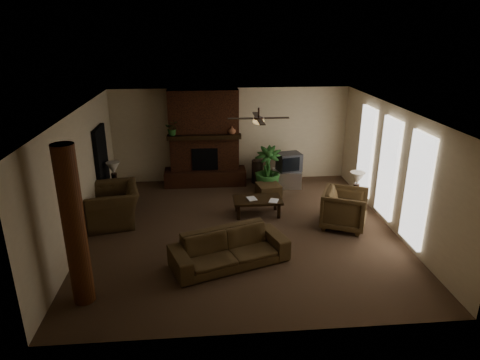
{
  "coord_description": "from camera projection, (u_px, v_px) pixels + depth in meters",
  "views": [
    {
      "loc": [
        -0.81,
        -8.75,
        4.47
      ],
      "look_at": [
        0.0,
        0.4,
        1.1
      ],
      "focal_mm": 31.48,
      "sensor_mm": 36.0,
      "label": 1
    }
  ],
  "objects": [
    {
      "name": "fireplace",
      "position": [
        204.0,
        146.0,
        12.34
      ],
      "size": [
        2.4,
        0.7,
        2.8
      ],
      "color": "#4B2514",
      "rests_on": "ground"
    },
    {
      "name": "side_table_right",
      "position": [
        352.0,
        207.0,
        10.34
      ],
      "size": [
        0.66,
        0.66,
        0.55
      ],
      "primitive_type": "cube",
      "rotation": [
        0.0,
        0.0,
        0.42
      ],
      "color": "black",
      "rests_on": "ground"
    },
    {
      "name": "mantel_vase",
      "position": [
        232.0,
        130.0,
        12.0
      ],
      "size": [
        0.27,
        0.27,
        0.22
      ],
      "primitive_type": "imported",
      "rotation": [
        0.0,
        0.0,
        0.23
      ],
      "color": "#965A3C",
      "rests_on": "fireplace"
    },
    {
      "name": "armchair_right",
      "position": [
        345.0,
        207.0,
        9.79
      ],
      "size": [
        1.24,
        1.27,
        1.01
      ],
      "primitive_type": "imported",
      "rotation": [
        0.0,
        0.0,
        1.15
      ],
      "color": "#4E3B21",
      "rests_on": "ground"
    },
    {
      "name": "armchair_left",
      "position": [
        112.0,
        199.0,
        10.0
      ],
      "size": [
        1.16,
        1.53,
        1.19
      ],
      "primitive_type": "imported",
      "rotation": [
        0.0,
        0.0,
        -1.35
      ],
      "color": "#4E3B21",
      "rests_on": "ground"
    },
    {
      "name": "ottoman",
      "position": [
        268.0,
        191.0,
        11.56
      ],
      "size": [
        0.7,
        0.7,
        0.4
      ],
      "primitive_type": "cube",
      "rotation": [
        0.0,
        0.0,
        0.18
      ],
      "color": "#4E3B21",
      "rests_on": "ground"
    },
    {
      "name": "tv",
      "position": [
        289.0,
        162.0,
        12.2
      ],
      "size": [
        0.74,
        0.64,
        0.52
      ],
      "color": "#323234",
      "rests_on": "tv_stand"
    },
    {
      "name": "lamp_left",
      "position": [
        113.0,
        170.0,
        10.8
      ],
      "size": [
        0.46,
        0.46,
        0.65
      ],
      "color": "black",
      "rests_on": "side_table_left"
    },
    {
      "name": "room_shell",
      "position": [
        242.0,
        173.0,
        9.31
      ],
      "size": [
        7.0,
        7.0,
        7.0
      ],
      "color": "brown",
      "rests_on": "ground"
    },
    {
      "name": "sofa",
      "position": [
        229.0,
        243.0,
        8.27
      ],
      "size": [
        2.4,
        1.41,
        0.9
      ],
      "primitive_type": "imported",
      "rotation": [
        0.0,
        0.0,
        0.34
      ],
      "color": "#4E3B21",
      "rests_on": "ground"
    },
    {
      "name": "side_table_left",
      "position": [
        117.0,
        195.0,
        11.09
      ],
      "size": [
        0.63,
        0.63,
        0.55
      ],
      "primitive_type": "cube",
      "rotation": [
        0.0,
        0.0,
        0.32
      ],
      "color": "black",
      "rests_on": "ground"
    },
    {
      "name": "coffee_table",
      "position": [
        257.0,
        201.0,
        10.48
      ],
      "size": [
        1.2,
        0.7,
        0.43
      ],
      "color": "black",
      "rests_on": "ground"
    },
    {
      "name": "book_b",
      "position": [
        270.0,
        195.0,
        10.28
      ],
      "size": [
        0.21,
        0.1,
        0.29
      ],
      "primitive_type": "imported",
      "rotation": [
        0.0,
        0.0,
        -0.37
      ],
      "color": "#999999",
      "rests_on": "coffee_table"
    },
    {
      "name": "mantel_plant",
      "position": [
        173.0,
        130.0,
        11.83
      ],
      "size": [
        0.41,
        0.45,
        0.33
      ],
      "primitive_type": "imported",
      "rotation": [
        0.0,
        0.0,
        -0.07
      ],
      "color": "#255120",
      "rests_on": "fireplace"
    },
    {
      "name": "tv_stand",
      "position": [
        287.0,
        179.0,
        12.37
      ],
      "size": [
        0.92,
        0.63,
        0.5
      ],
      "primitive_type": "cube",
      "rotation": [
        0.0,
        0.0,
        -0.16
      ],
      "color": "silver",
      "rests_on": "ground"
    },
    {
      "name": "log_column",
      "position": [
        74.0,
        227.0,
        6.82
      ],
      "size": [
        0.36,
        0.36,
        2.8
      ],
      "primitive_type": "cylinder",
      "color": "#5C3017",
      "rests_on": "ground"
    },
    {
      "name": "ceiling_fan",
      "position": [
        259.0,
        120.0,
        9.23
      ],
      "size": [
        1.35,
        1.35,
        0.37
      ],
      "color": "black",
      "rests_on": "ceiling"
    },
    {
      "name": "floor_vase",
      "position": [
        257.0,
        169.0,
        12.64
      ],
      "size": [
        0.34,
        0.34,
        0.77
      ],
      "color": "#2D2219",
      "rests_on": "ground"
    },
    {
      "name": "floor_plant",
      "position": [
        267.0,
        179.0,
        11.99
      ],
      "size": [
        1.12,
        1.47,
        0.73
      ],
      "primitive_type": "imported",
      "rotation": [
        0.0,
        0.0,
        -0.34
      ],
      "color": "#255120",
      "rests_on": "ground"
    },
    {
      "name": "doorway",
      "position": [
        102.0,
        167.0,
        10.83
      ],
      "size": [
        0.1,
        1.0,
        2.1
      ],
      "primitive_type": "cube",
      "color": "black",
      "rests_on": "ground"
    },
    {
      "name": "windows",
      "position": [
        388.0,
        168.0,
        9.8
      ],
      "size": [
        0.08,
        3.65,
        2.35
      ],
      "color": "white",
      "rests_on": "ground"
    },
    {
      "name": "book_a",
      "position": [
        248.0,
        194.0,
        10.34
      ],
      "size": [
        0.22,
        0.07,
        0.29
      ],
      "primitive_type": "imported",
      "rotation": [
        0.0,
        0.0,
        0.21
      ],
      "color": "#999999",
      "rests_on": "coffee_table"
    },
    {
      "name": "lamp_right",
      "position": [
        357.0,
        180.0,
        10.06
      ],
      "size": [
        0.43,
        0.43,
        0.65
      ],
      "color": "black",
      "rests_on": "side_table_right"
    }
  ]
}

